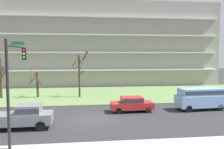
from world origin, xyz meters
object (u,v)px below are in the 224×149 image
Objects in this scene: sedan_red_center_left at (132,104)px; van_blue_center_right at (200,97)px; tree_center at (80,73)px; traffic_signal_mast at (14,75)px; tree_far_left at (1,77)px; tree_left at (37,83)px; pickup_gray_near_left at (21,116)px.

sedan_red_center_left is 7.63m from van_blue_center_right.
tree_center is 17.22m from traffic_signal_mast.
tree_far_left is 4.75m from tree_left.
tree_center is 0.95× the size of traffic_signal_mast.
tree_left reaches higher than sedan_red_center_left.
pickup_gray_near_left is 0.79× the size of traffic_signal_mast.
tree_far_left is 0.86× the size of tree_center.
tree_center is 16.08m from van_blue_center_right.
sedan_red_center_left is at bearing 38.77° from traffic_signal_mast.
traffic_signal_mast reaches higher than van_blue_center_right.
sedan_red_center_left is at bearing 22.84° from pickup_gray_near_left.
tree_left is (4.67, 0.12, -0.86)m from tree_far_left.
van_blue_center_right is at bearing -26.57° from tree_left.
sedan_red_center_left is at bearing -58.45° from tree_center.
traffic_signal_mast reaches higher than tree_center.
tree_center reaches higher than tree_left.
sedan_red_center_left is (16.22, -9.46, -2.13)m from tree_far_left.
traffic_signal_mast reaches higher than pickup_gray_near_left.
sedan_red_center_left is 12.84m from traffic_signal_mast.
van_blue_center_right reaches higher than sedan_red_center_left.
traffic_signal_mast is (-9.57, -7.68, 3.78)m from sedan_red_center_left.
tree_far_left is at bearing 111.21° from traffic_signal_mast.
traffic_signal_mast is at bearing -103.55° from tree_center.
traffic_signal_mast is at bearing 20.86° from van_blue_center_right.
tree_left is at bearing -40.99° from sedan_red_center_left.
tree_far_left reaches higher than sedan_red_center_left.
sedan_red_center_left is 0.84× the size of van_blue_center_right.
tree_left is at bearing -29.81° from van_blue_center_right.
tree_center is at bearing -59.75° from sedan_red_center_left.
tree_left is 14.20m from pickup_gray_near_left.
tree_left is at bearing 1.45° from tree_far_left.
tree_far_left is at bearing -24.90° from van_blue_center_right.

